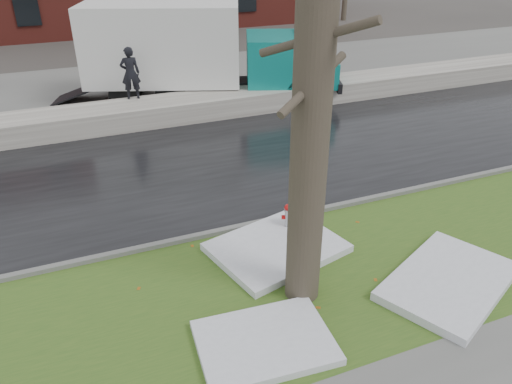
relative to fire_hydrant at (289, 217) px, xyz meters
name	(u,v)px	position (x,y,z in m)	size (l,w,h in m)	color
ground	(276,249)	(-0.55, -0.49, -0.43)	(120.00, 120.00, 0.00)	#47423D
verge	(302,283)	(-0.55, -1.74, -0.41)	(60.00, 4.50, 0.04)	#30511B
road	(212,166)	(-0.55, 4.01, -0.41)	(60.00, 7.00, 0.03)	black
parking_lot	(152,86)	(-0.55, 12.51, -0.41)	(60.00, 9.00, 0.03)	slate
curb	(258,224)	(-0.55, 0.51, -0.36)	(60.00, 0.15, 0.14)	slate
snowbank	(176,109)	(-0.55, 8.21, -0.05)	(60.00, 1.60, 0.75)	beige
fire_hydrant	(289,217)	(0.00, 0.00, 0.00)	(0.36, 0.34, 0.73)	#ACAEB4
tree	(313,89)	(-0.69, -2.02, 3.58)	(1.51, 1.72, 7.88)	brown
box_truck	(194,51)	(0.72, 10.01, 1.50)	(10.90, 5.57, 3.66)	black
worker	(130,73)	(-1.90, 8.81, 1.22)	(0.66, 0.43, 1.80)	black
snow_patch_near	(277,248)	(-0.57, -0.59, -0.31)	(2.60, 2.00, 0.16)	silver
snow_patch_far	(265,342)	(-1.86, -2.99, -0.32)	(2.20, 1.60, 0.14)	silver
snow_patch_side	(449,281)	(2.05, -2.89, -0.30)	(2.80, 1.80, 0.18)	silver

